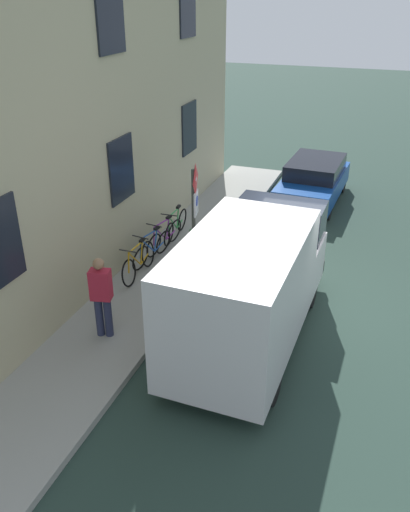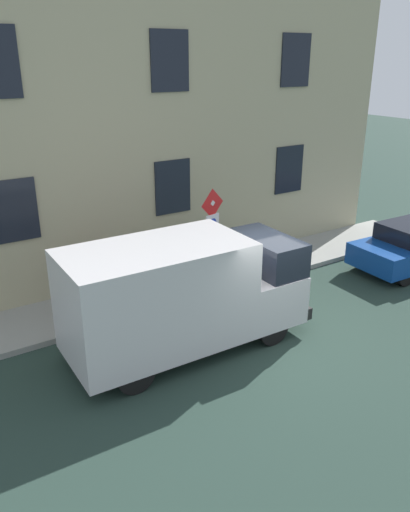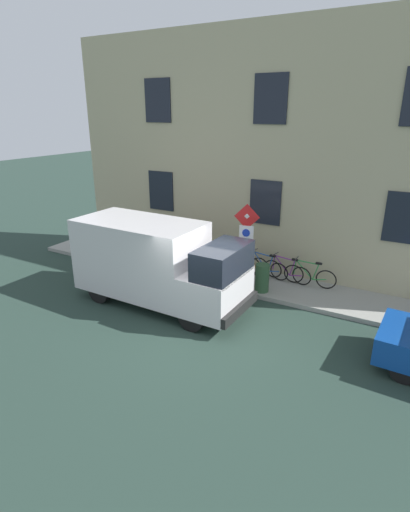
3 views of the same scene
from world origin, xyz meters
The scene contains 12 objects.
ground_plane centered at (0.00, 0.00, 0.00)m, with size 80.00×80.00×0.00m, color #24372F.
sidewalk_slab centered at (3.41, 0.00, 0.07)m, with size 2.02×17.62×0.14m, color gray.
building_facade centered at (4.77, 0.00, 4.09)m, with size 0.75×15.62×8.18m.
sign_post_stacked centered at (2.61, -0.12, 1.93)m, with size 0.20×0.55×2.67m.
delivery_van centered at (0.71, 1.90, 1.33)m, with size 2.11×5.37×2.50m.
parked_hatchback centered at (0.85, -6.38, 0.73)m, with size 1.92×4.07×1.38m.
bicycle_green centered at (3.87, -1.85, 0.51)m, with size 0.46×1.71×0.89m.
bicycle_purple centered at (3.87, -1.08, 0.51)m, with size 0.47×1.71×0.89m.
bicycle_blue centered at (3.87, -0.32, 0.51)m, with size 0.49×1.71×0.89m.
bicycle_orange centered at (3.87, 0.45, 0.51)m, with size 0.46×1.71×0.89m.
pedestrian centered at (3.41, 2.90, 1.07)m, with size 0.45×0.34×1.72m.
litter_bin centered at (2.75, -0.65, 0.59)m, with size 0.44×0.44×0.90m, color #2D5133.
Camera 1 is at (-1.49, 10.50, 6.41)m, focal length 37.23 mm.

